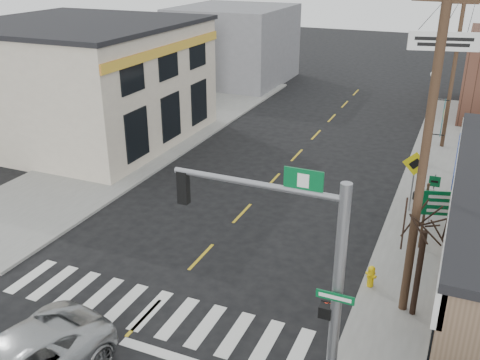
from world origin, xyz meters
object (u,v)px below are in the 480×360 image
at_px(traffic_signal_pole, 310,265).
at_px(utility_pole_far, 453,71).
at_px(bare_tree, 427,215).
at_px(utility_pole_near, 424,158).
at_px(lamp_post, 428,128).
at_px(guide_sign, 443,210).
at_px(dance_center_sign, 441,63).
at_px(fire_hydrant, 371,275).

bearing_deg(traffic_signal_pole, utility_pole_far, 85.10).
relative_size(bare_tree, utility_pole_far, 0.51).
distance_m(traffic_signal_pole, utility_pole_near, 5.04).
xyz_separation_m(lamp_post, bare_tree, (0.80, -8.87, 0.02)).
xyz_separation_m(guide_sign, dance_center_sign, (-1.26, 9.26, 3.69)).
relative_size(traffic_signal_pole, lamp_post, 1.02).
distance_m(guide_sign, dance_center_sign, 10.05).
bearing_deg(fire_hydrant, traffic_signal_pole, -99.04).
height_order(guide_sign, dance_center_sign, dance_center_sign).
height_order(fire_hydrant, bare_tree, bare_tree).
bearing_deg(traffic_signal_pole, utility_pole_near, 65.55).
distance_m(traffic_signal_pole, utility_pole_far, 21.40).
bearing_deg(fire_hydrant, bare_tree, -33.07).
bearing_deg(guide_sign, traffic_signal_pole, -124.11).
height_order(dance_center_sign, utility_pole_far, utility_pole_far).
bearing_deg(utility_pole_far, fire_hydrant, -99.68).
relative_size(guide_sign, lamp_post, 0.45).
relative_size(fire_hydrant, utility_pole_far, 0.09).
relative_size(utility_pole_near, utility_pole_far, 1.18).
bearing_deg(fire_hydrant, utility_pole_near, -34.68).
xyz_separation_m(traffic_signal_pole, utility_pole_far, (2.02, 21.29, 0.79)).
height_order(fire_hydrant, dance_center_sign, dance_center_sign).
bearing_deg(dance_center_sign, guide_sign, -94.55).
xyz_separation_m(fire_hydrant, lamp_post, (0.72, 7.88, 3.03)).
bearing_deg(dance_center_sign, utility_pole_far, 68.60).
height_order(lamp_post, utility_pole_near, utility_pole_near).
bearing_deg(dance_center_sign, bare_tree, -98.59).
distance_m(fire_hydrant, lamp_post, 8.47).
height_order(fire_hydrant, lamp_post, lamp_post).
relative_size(traffic_signal_pole, dance_center_sign, 0.83).
relative_size(lamp_post, bare_tree, 1.35).
bearing_deg(utility_pole_near, traffic_signal_pole, -108.39).
height_order(lamp_post, utility_pole_far, utility_pole_far).
distance_m(utility_pole_near, utility_pole_far, 16.96).
relative_size(fire_hydrant, lamp_post, 0.13).
xyz_separation_m(fire_hydrant, dance_center_sign, (0.64, 12.61, 5.02)).
height_order(lamp_post, dance_center_sign, dance_center_sign).
height_order(traffic_signal_pole, guide_sign, traffic_signal_pole).
bearing_deg(bare_tree, dance_center_sign, 93.72).
xyz_separation_m(fire_hydrant, utility_pole_near, (1.20, -0.83, 4.76)).
bearing_deg(utility_pole_far, guide_sign, -92.28).
xyz_separation_m(bare_tree, utility_pole_far, (-0.32, 17.11, 0.93)).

